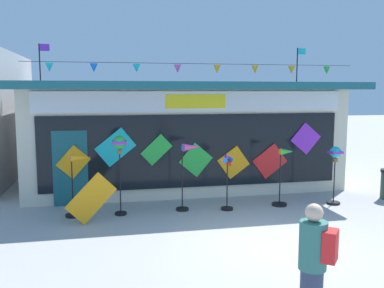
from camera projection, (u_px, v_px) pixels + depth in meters
The scene contains 10 objects.
ground_plane at pixel (274, 246), 8.31m from camera, with size 80.00×80.00×0.00m, color #ADAAA5.
kite_shop_building at pixel (177, 131), 14.64m from camera, with size 9.77×6.97×4.57m.
wind_spinner_far_left at pixel (78, 176), 10.18m from camera, with size 0.66×0.38×1.54m.
wind_spinner_left at pixel (119, 151), 10.23m from camera, with size 0.34×0.34×1.96m.
wind_spinner_center_left at pixel (189, 163), 10.69m from camera, with size 0.68×0.33×1.72m.
wind_spinner_center_right at pixel (227, 179), 10.73m from camera, with size 0.31×0.31×1.45m.
wind_spinner_right at pixel (283, 175), 11.18m from camera, with size 0.56×0.40×1.54m.
wind_spinner_far_right at pixel (335, 162), 11.27m from camera, with size 0.35×0.35×1.56m.
person_near_camera at pixel (314, 267), 5.18m from camera, with size 0.47×0.45×1.68m.
display_kite_on_ground at pixel (91, 198), 9.66m from camera, with size 0.60×0.03×1.09m, color orange.
Camera 1 is at (-3.23, -7.49, 3.03)m, focal length 39.62 mm.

